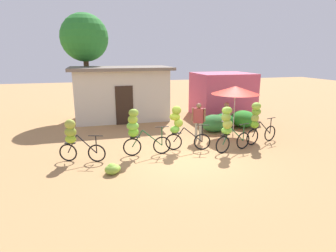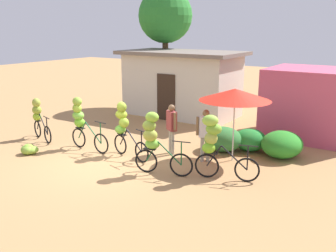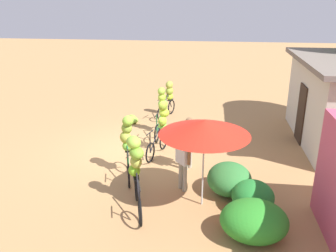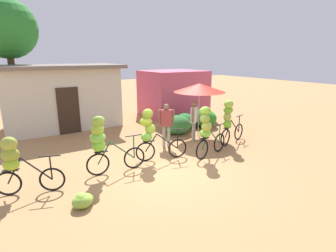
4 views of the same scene
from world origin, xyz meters
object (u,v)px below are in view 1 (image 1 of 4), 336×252
tree_behind_building (84,38)px  bicycle_by_shop (228,126)px  person_vendor (226,117)px  person_bystander (199,118)px  building_low (121,93)px  bicycle_center_loaded (179,125)px  market_umbrella (235,90)px  bicycle_rightmost (257,119)px  banana_pile_on_ground (112,169)px  bicycle_near_pile (137,130)px  shop_pink (222,94)px  bicycle_leftmost (74,138)px

tree_behind_building → bicycle_by_shop: tree_behind_building is taller
person_vendor → person_bystander: person_bystander is taller
building_low → person_bystander: (2.65, -4.97, -0.49)m
bicycle_center_loaded → bicycle_by_shop: bicycle_by_shop is taller
market_umbrella → bicycle_by_shop: bearing=-122.5°
bicycle_rightmost → person_vendor: size_ratio=1.09×
banana_pile_on_ground → bicycle_near_pile: bearing=54.0°
building_low → bicycle_by_shop: 7.38m
tree_behind_building → bicycle_near_pile: size_ratio=3.32×
bicycle_rightmost → tree_behind_building: bearing=131.2°
tree_behind_building → bicycle_near_pile: tree_behind_building is taller
bicycle_rightmost → banana_pile_on_ground: size_ratio=2.57×
shop_pink → bicycle_leftmost: bearing=-145.0°
bicycle_center_loaded → bicycle_rightmost: size_ratio=0.98×
market_umbrella → bicycle_leftmost: (-6.80, -1.66, -1.17)m
bicycle_near_pile → bicycle_center_loaded: (1.64, 0.22, -0.01)m
bicycle_center_loaded → tree_behind_building: bearing=114.4°
bicycle_by_shop → banana_pile_on_ground: bicycle_by_shop is taller
shop_pink → market_umbrella: shop_pink is taller
bicycle_center_loaded → person_bystander: bicycle_center_loaded is taller
market_umbrella → bicycle_center_loaded: size_ratio=1.29×
bicycle_near_pile → building_low: bearing=88.8°
market_umbrella → building_low: bearing=135.2°
bicycle_rightmost → shop_pink: bearing=78.2°
bicycle_leftmost → person_vendor: person_vendor is taller
bicycle_near_pile → banana_pile_on_ground: size_ratio=2.57×
tree_behind_building → person_bystander: (4.43, -6.32, -3.44)m
bicycle_rightmost → person_bystander: bicycle_rightmost is taller
bicycle_by_shop → bicycle_rightmost: 1.65m
bicycle_near_pile → person_bystander: bearing=22.8°
bicycle_rightmost → market_umbrella: bearing=96.3°
shop_pink → bicycle_by_shop: size_ratio=1.86×
bicycle_by_shop → bicycle_rightmost: bicycle_rightmost is taller
bicycle_leftmost → bicycle_by_shop: (5.42, -0.49, 0.14)m
bicycle_center_loaded → shop_pink: bearing=51.3°
bicycle_rightmost → banana_pile_on_ground: 6.08m
tree_behind_building → bicycle_by_shop: (4.95, -8.00, -3.42)m
person_vendor → banana_pile_on_ground: bearing=-153.6°
bicycle_rightmost → person_bystander: (-2.06, 1.11, -0.06)m
bicycle_center_loaded → bicycle_near_pile: bearing=-172.4°
person_bystander → building_low: bearing=118.0°
shop_pink → bicycle_center_loaded: shop_pink is taller
bicycle_by_shop → person_bystander: bearing=107.0°
building_low → shop_pink: (5.88, -0.47, -0.22)m
building_low → market_umbrella: 6.41m
shop_pink → person_bystander: shop_pink is taller
bicycle_by_shop → bicycle_rightmost: (1.55, 0.57, 0.04)m
market_umbrella → banana_pile_on_ground: 6.69m
shop_pink → tree_behind_building: tree_behind_building is taller
shop_pink → person_bystander: bearing=-125.7°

